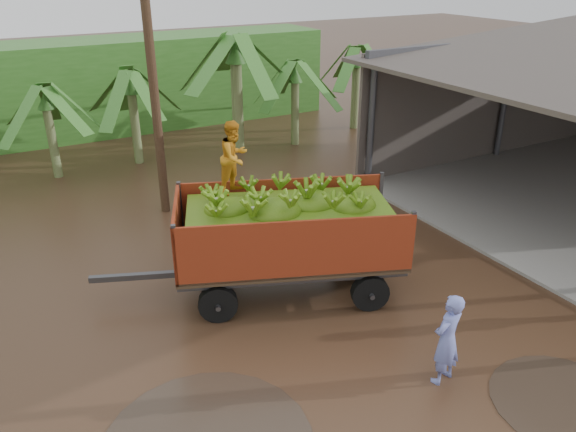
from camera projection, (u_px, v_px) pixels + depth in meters
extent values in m
plane|color=black|center=(321.00, 329.00, 10.79)|extent=(100.00, 100.00, 0.00)
cube|color=#383330|center=(500.00, 100.00, 19.49)|extent=(12.00, 0.12, 4.00)
cube|color=#2D661E|center=(60.00, 90.00, 21.84)|extent=(22.00, 3.00, 3.60)
cube|color=#47474C|center=(135.00, 277.00, 11.48)|extent=(1.74, 0.78, 0.12)
imported|color=#C07716|center=(234.00, 157.00, 11.21)|extent=(0.90, 0.83, 1.48)
imported|color=#6E79C9|center=(447.00, 339.00, 9.14)|extent=(0.68, 0.52, 1.67)
cylinder|color=#47301E|center=(151.00, 61.00, 14.11)|extent=(0.24, 0.24, 8.25)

